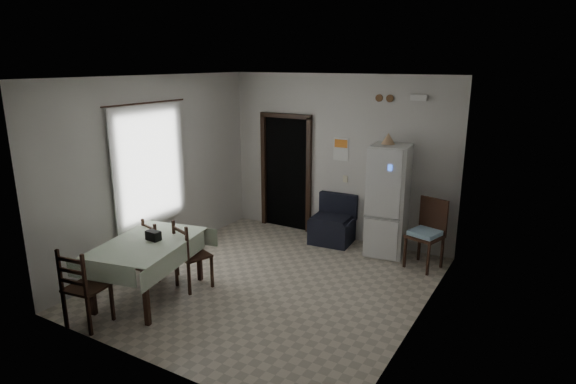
# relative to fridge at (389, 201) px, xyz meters

# --- Properties ---
(ground) EXTENTS (4.50, 4.50, 0.00)m
(ground) POSITION_rel_fridge_xyz_m (-1.06, -1.93, -0.91)
(ground) COLOR #B3A792
(ground) RESTS_ON ground
(ceiling) EXTENTS (4.20, 4.50, 0.02)m
(ceiling) POSITION_rel_fridge_xyz_m (-1.06, -1.93, 1.99)
(ceiling) COLOR white
(ceiling) RESTS_ON ground
(wall_back) EXTENTS (4.20, 0.02, 2.90)m
(wall_back) POSITION_rel_fridge_xyz_m (-1.06, 0.32, 0.54)
(wall_back) COLOR beige
(wall_back) RESTS_ON ground
(wall_front) EXTENTS (4.20, 0.02, 2.90)m
(wall_front) POSITION_rel_fridge_xyz_m (-1.06, -4.18, 0.54)
(wall_front) COLOR beige
(wall_front) RESTS_ON ground
(wall_left) EXTENTS (0.02, 4.50, 2.90)m
(wall_left) POSITION_rel_fridge_xyz_m (-3.16, -1.93, 0.54)
(wall_left) COLOR beige
(wall_left) RESTS_ON ground
(wall_right) EXTENTS (0.02, 4.50, 2.90)m
(wall_right) POSITION_rel_fridge_xyz_m (1.04, -1.93, 0.54)
(wall_right) COLOR beige
(wall_right) RESTS_ON ground
(doorway) EXTENTS (1.06, 0.52, 2.22)m
(doorway) POSITION_rel_fridge_xyz_m (-2.11, 0.52, 0.15)
(doorway) COLOR black
(doorway) RESTS_ON ground
(window_recess) EXTENTS (0.10, 1.20, 1.60)m
(window_recess) POSITION_rel_fridge_xyz_m (-3.21, -2.13, 0.64)
(window_recess) COLOR silver
(window_recess) RESTS_ON ground
(curtain) EXTENTS (0.02, 1.45, 1.85)m
(curtain) POSITION_rel_fridge_xyz_m (-3.10, -2.13, 0.64)
(curtain) COLOR beige
(curtain) RESTS_ON ground
(curtain_rod) EXTENTS (0.02, 1.60, 0.02)m
(curtain_rod) POSITION_rel_fridge_xyz_m (-3.09, -2.13, 1.59)
(curtain_rod) COLOR black
(curtain_rod) RESTS_ON ground
(calendar) EXTENTS (0.28, 0.02, 0.40)m
(calendar) POSITION_rel_fridge_xyz_m (-1.01, 0.31, 0.71)
(calendar) COLOR white
(calendar) RESTS_ON ground
(calendar_image) EXTENTS (0.24, 0.01, 0.14)m
(calendar_image) POSITION_rel_fridge_xyz_m (-1.01, 0.30, 0.81)
(calendar_image) COLOR orange
(calendar_image) RESTS_ON ground
(light_switch) EXTENTS (0.08, 0.02, 0.12)m
(light_switch) POSITION_rel_fridge_xyz_m (-0.91, 0.31, 0.19)
(light_switch) COLOR beige
(light_switch) RESTS_ON ground
(vent_left) EXTENTS (0.12, 0.03, 0.12)m
(vent_left) POSITION_rel_fridge_xyz_m (-0.36, 0.30, 1.61)
(vent_left) COLOR brown
(vent_left) RESTS_ON ground
(vent_right) EXTENTS (0.12, 0.03, 0.12)m
(vent_right) POSITION_rel_fridge_xyz_m (-0.18, 0.30, 1.61)
(vent_right) COLOR brown
(vent_right) RESTS_ON ground
(emergency_light) EXTENTS (0.25, 0.07, 0.09)m
(emergency_light) POSITION_rel_fridge_xyz_m (0.29, 0.28, 1.64)
(emergency_light) COLOR white
(emergency_light) RESTS_ON ground
(fridge) EXTENTS (0.66, 0.66, 1.83)m
(fridge) POSITION_rel_fridge_xyz_m (0.00, 0.00, 0.00)
(fridge) COLOR silver
(fridge) RESTS_ON ground
(tan_cone) EXTENTS (0.23, 0.23, 0.18)m
(tan_cone) POSITION_rel_fridge_xyz_m (-0.08, 0.04, 1.00)
(tan_cone) COLOR tan
(tan_cone) RESTS_ON fridge
(navy_seat) EXTENTS (0.75, 0.73, 0.84)m
(navy_seat) POSITION_rel_fridge_xyz_m (-0.99, -0.00, -0.50)
(navy_seat) COLOR black
(navy_seat) RESTS_ON ground
(corner_chair) EXTENTS (0.58, 0.58, 1.08)m
(corner_chair) POSITION_rel_fridge_xyz_m (0.69, -0.26, -0.37)
(corner_chair) COLOR black
(corner_chair) RESTS_ON ground
(dining_table) EXTENTS (1.29, 1.69, 0.79)m
(dining_table) POSITION_rel_fridge_xyz_m (-2.26, -3.07, -0.52)
(dining_table) COLOR #B4C6AA
(dining_table) RESTS_ON ground
(black_bag) EXTENTS (0.20, 0.13, 0.13)m
(black_bag) POSITION_rel_fridge_xyz_m (-2.22, -2.99, -0.06)
(black_bag) COLOR black
(black_bag) RESTS_ON dining_table
(dining_chair_far_left) EXTENTS (0.46, 0.46, 0.89)m
(dining_chair_far_left) POSITION_rel_fridge_xyz_m (-2.60, -2.52, -0.47)
(dining_chair_far_left) COLOR black
(dining_chair_far_left) RESTS_ON ground
(dining_chair_far_right) EXTENTS (0.54, 0.54, 0.98)m
(dining_chair_far_right) POSITION_rel_fridge_xyz_m (-1.93, -2.55, -0.42)
(dining_chair_far_right) COLOR black
(dining_chair_far_right) RESTS_ON ground
(dining_chair_near_head) EXTENTS (0.49, 0.49, 1.02)m
(dining_chair_near_head) POSITION_rel_fridge_xyz_m (-2.35, -3.98, -0.41)
(dining_chair_near_head) COLOR black
(dining_chair_near_head) RESTS_ON ground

